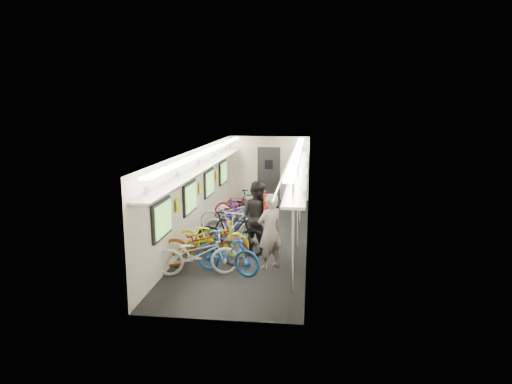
% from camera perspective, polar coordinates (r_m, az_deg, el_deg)
% --- Properties ---
extents(train_car_shell, '(10.00, 10.00, 10.00)m').
position_cam_1_polar(train_car_shell, '(12.98, -1.68, 2.44)').
color(train_car_shell, black).
rests_on(train_car_shell, ground).
extents(bicycle_0, '(1.85, 0.97, 0.93)m').
position_cam_1_polar(bicycle_0, '(9.77, -7.38, -7.69)').
color(bicycle_0, silver).
rests_on(bicycle_0, ground).
extents(bicycle_1, '(1.61, 0.91, 0.93)m').
position_cam_1_polar(bicycle_1, '(9.77, -3.66, -7.60)').
color(bicycle_1, '#194C99').
rests_on(bicycle_1, ground).
extents(bicycle_2, '(2.07, 1.08, 1.03)m').
position_cam_1_polar(bicycle_2, '(10.24, -6.51, -6.48)').
color(bicycle_2, maroon).
rests_on(bicycle_2, ground).
extents(bicycle_3, '(1.84, 0.81, 1.07)m').
position_cam_1_polar(bicycle_3, '(10.93, -3.16, -5.21)').
color(bicycle_3, black).
rests_on(bicycle_3, ground).
extents(bicycle_4, '(1.87, 0.80, 0.95)m').
position_cam_1_polar(bicycle_4, '(10.94, -5.53, -5.54)').
color(bicycle_4, yellow).
rests_on(bicycle_4, ground).
extents(bicycle_5, '(1.73, 0.79, 1.01)m').
position_cam_1_polar(bicycle_5, '(11.83, -2.90, -4.12)').
color(bicycle_5, silver).
rests_on(bicycle_5, ground).
extents(bicycle_6, '(1.92, 1.19, 0.95)m').
position_cam_1_polar(bicycle_6, '(13.11, -3.15, -2.75)').
color(bicycle_6, '#A3A5A8').
rests_on(bicycle_6, ground).
extents(bicycle_7, '(1.61, 0.90, 0.93)m').
position_cam_1_polar(bicycle_7, '(12.58, -1.58, -3.36)').
color(bicycle_7, '#19249A').
rests_on(bicycle_7, ground).
extents(bicycle_8, '(1.89, 0.72, 0.98)m').
position_cam_1_polar(bicycle_8, '(13.94, -1.49, -1.85)').
color(bicycle_8, maroon).
rests_on(bicycle_8, ground).
extents(bicycle_9, '(1.69, 0.79, 0.98)m').
position_cam_1_polar(bicycle_9, '(14.23, -0.38, -1.59)').
color(bicycle_9, black).
rests_on(bicycle_9, ground).
extents(passenger_near, '(0.72, 0.70, 1.67)m').
position_cam_1_polar(passenger_near, '(9.98, 1.76, -4.96)').
color(passenger_near, gray).
rests_on(passenger_near, ground).
extents(passenger_mid, '(1.06, 0.98, 1.75)m').
position_cam_1_polar(passenger_mid, '(11.13, 0.08, -3.08)').
color(passenger_mid, black).
rests_on(passenger_mid, ground).
extents(backpack, '(0.28, 0.19, 0.38)m').
position_cam_1_polar(backpack, '(10.79, 1.71, -1.32)').
color(backpack, '#A01A10').
rests_on(backpack, passenger_near).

